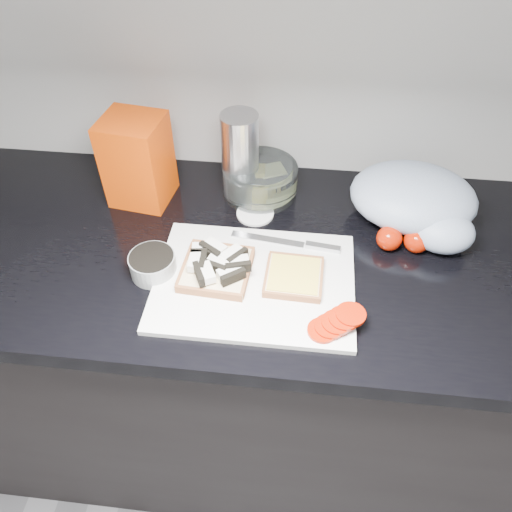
{
  "coord_description": "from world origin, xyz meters",
  "views": [
    {
      "loc": [
        -0.0,
        0.43,
        1.66
      ],
      "look_at": [
        -0.08,
        1.12,
        0.95
      ],
      "focal_mm": 35.0,
      "sensor_mm": 36.0,
      "label": 1
    }
  ],
  "objects_px": {
    "cutting_board": "(254,282)",
    "steel_canister": "(240,156)",
    "bread_bag": "(138,160)",
    "glass_bowl": "(260,180)"
  },
  "relations": [
    {
      "from": "cutting_board",
      "to": "steel_canister",
      "type": "distance_m",
      "value": 0.32
    },
    {
      "from": "cutting_board",
      "to": "steel_canister",
      "type": "xyz_separation_m",
      "value": [
        -0.07,
        0.3,
        0.1
      ]
    },
    {
      "from": "steel_canister",
      "to": "bread_bag",
      "type": "bearing_deg",
      "value": -168.81
    },
    {
      "from": "glass_bowl",
      "to": "bread_bag",
      "type": "xyz_separation_m",
      "value": [
        -0.28,
        -0.05,
        0.07
      ]
    },
    {
      "from": "glass_bowl",
      "to": "bread_bag",
      "type": "height_order",
      "value": "bread_bag"
    },
    {
      "from": "cutting_board",
      "to": "bread_bag",
      "type": "xyz_separation_m",
      "value": [
        -0.3,
        0.25,
        0.1
      ]
    },
    {
      "from": "bread_bag",
      "to": "steel_canister",
      "type": "height_order",
      "value": "same"
    },
    {
      "from": "cutting_board",
      "to": "bread_bag",
      "type": "relative_size",
      "value": 1.93
    },
    {
      "from": "glass_bowl",
      "to": "steel_canister",
      "type": "xyz_separation_m",
      "value": [
        -0.05,
        -0.0,
        0.07
      ]
    },
    {
      "from": "cutting_board",
      "to": "glass_bowl",
      "type": "height_order",
      "value": "glass_bowl"
    }
  ]
}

